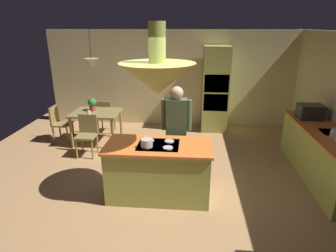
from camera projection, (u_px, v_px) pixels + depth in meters
ground at (160, 188)px, 4.88m from camera, size 8.16×8.16×0.00m
wall_back at (174, 79)px, 7.70m from camera, size 6.80×0.10×2.55m
kitchen_island at (159, 170)px, 4.54m from camera, size 1.66×0.82×0.92m
counter_run_right at (322, 155)px, 5.07m from camera, size 0.73×2.58×0.90m
oven_tower at (215, 90)px, 7.29m from camera, size 0.66×0.62×2.18m
dining_table at (96, 116)px, 6.58m from camera, size 1.08×0.85×0.76m
person_at_island at (176, 127)px, 4.99m from camera, size 0.53×0.22×1.68m
range_hood at (157, 77)px, 4.04m from camera, size 1.10×1.10×1.00m
pendant_light_over_table at (92, 63)px, 6.18m from camera, size 0.32×0.32×0.82m
chair_facing_island at (87, 132)px, 6.03m from camera, size 0.40×0.40×0.87m
chair_by_back_wall at (105, 114)px, 7.24m from camera, size 0.40×0.40×0.87m
chair_at_corner at (59, 121)px, 6.71m from camera, size 0.40×0.40×0.87m
potted_plant_on_table at (92, 104)px, 6.59m from camera, size 0.20×0.20×0.30m
cup_on_table at (89, 113)px, 6.34m from camera, size 0.07×0.07×0.09m
canister_tea at (334, 133)px, 4.64m from camera, size 0.12×0.12×0.15m
microwave_on_counter at (310, 112)px, 5.59m from camera, size 0.46×0.36×0.28m
cooking_pot_on_cooktop at (147, 143)px, 4.26m from camera, size 0.18×0.18×0.12m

